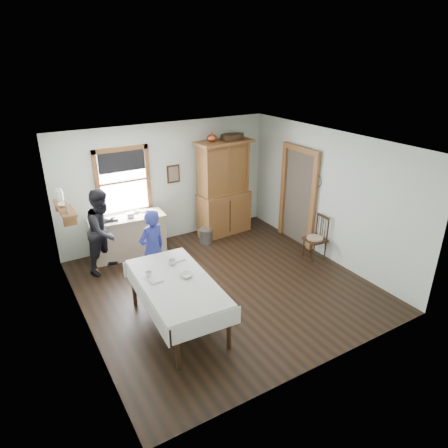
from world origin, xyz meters
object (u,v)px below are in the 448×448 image
object	(u,v)px
china_hutch	(224,188)
spindle_chair	(315,237)
work_counter	(128,236)
woman_blue	(153,252)
figure_dark	(104,233)
dining_table	(177,303)
pail	(206,236)
wicker_basket	(207,233)

from	to	relation	value
china_hutch	spindle_chair	distance (m)	2.44
work_counter	woman_blue	size ratio (longest dim) A/B	1.10
work_counter	china_hutch	xyz separation A→B (m)	(2.38, 0.00, 0.68)
work_counter	spindle_chair	distance (m)	3.98
spindle_chair	figure_dark	distance (m)	4.33
work_counter	figure_dark	world-z (taller)	figure_dark
work_counter	dining_table	world-z (taller)	work_counter
spindle_chair	pail	xyz separation A→B (m)	(-1.63, 1.84, -0.31)
china_hutch	figure_dark	size ratio (longest dim) A/B	1.43
work_counter	wicker_basket	distance (m)	1.89
china_hutch	woman_blue	world-z (taller)	china_hutch
wicker_basket	figure_dark	bearing A→B (deg)	-173.59
pail	woman_blue	distance (m)	2.14
china_hutch	woman_blue	bearing A→B (deg)	-152.67
china_hutch	pail	bearing A→B (deg)	-159.65
dining_table	figure_dark	size ratio (longest dim) A/B	1.31
dining_table	figure_dark	xyz separation A→B (m)	(-0.46, 2.40, 0.38)
figure_dark	woman_blue	bearing A→B (deg)	-99.11
dining_table	spindle_chair	world-z (taller)	spindle_chair
spindle_chair	figure_dark	world-z (taller)	figure_dark
work_counter	figure_dark	xyz separation A→B (m)	(-0.57, -0.34, 0.34)
dining_table	spindle_chair	size ratio (longest dim) A/B	2.18
woman_blue	figure_dark	world-z (taller)	figure_dark
work_counter	figure_dark	size ratio (longest dim) A/B	0.99
spindle_chair	china_hutch	bearing A→B (deg)	117.39
woman_blue	china_hutch	bearing A→B (deg)	-167.73
spindle_chair	work_counter	bearing A→B (deg)	150.38
work_counter	spindle_chair	xyz separation A→B (m)	(3.36, -2.13, 0.03)
pail	spindle_chair	bearing A→B (deg)	-48.37
china_hutch	woman_blue	xyz separation A→B (m)	(-2.38, -1.44, -0.41)
spindle_chair	figure_dark	bearing A→B (deg)	158.29
work_counter	dining_table	size ratio (longest dim) A/B	0.76
wicker_basket	figure_dark	xyz separation A→B (m)	(-2.43, -0.27, 0.68)
work_counter	pail	bearing A→B (deg)	-5.23
work_counter	woman_blue	bearing A→B (deg)	-85.23
work_counter	pail	world-z (taller)	work_counter
work_counter	china_hutch	size ratio (longest dim) A/B	0.70
dining_table	wicker_basket	size ratio (longest dim) A/B	5.88
wicker_basket	figure_dark	distance (m)	2.54
work_counter	pail	distance (m)	1.77
dining_table	spindle_chair	distance (m)	3.52
dining_table	wicker_basket	xyz separation A→B (m)	(1.97, 2.68, -0.31)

